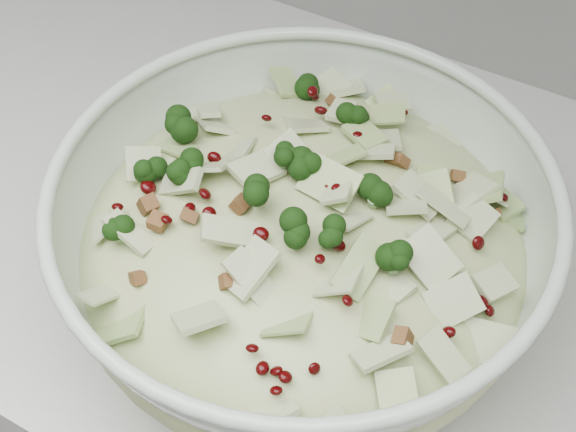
% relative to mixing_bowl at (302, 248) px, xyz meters
% --- Properties ---
extents(counter, '(3.60, 0.60, 0.90)m').
position_rel_mixing_bowl_xyz_m(counter, '(-0.03, 0.10, -0.53)').
color(counter, silver).
rests_on(counter, floor).
extents(mixing_bowl, '(0.44, 0.44, 0.15)m').
position_rel_mixing_bowl_xyz_m(mixing_bowl, '(0.00, 0.00, 0.00)').
color(mixing_bowl, '#B8CBB8').
rests_on(mixing_bowl, counter).
extents(salad, '(0.47, 0.47, 0.15)m').
position_rel_mixing_bowl_xyz_m(salad, '(-0.00, -0.00, 0.02)').
color(salad, '#AFB87E').
rests_on(salad, mixing_bowl).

